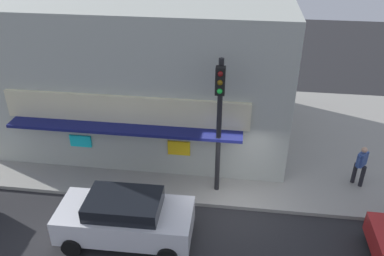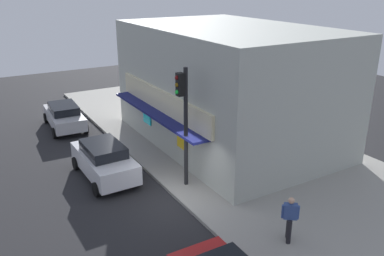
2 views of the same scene
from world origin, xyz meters
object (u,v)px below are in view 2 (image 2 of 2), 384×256
pedestrian (290,217)px  parked_car_white (104,160)px  potted_plant_by_doorway (179,146)px  traffic_light (184,113)px  parked_car_silver (64,116)px  trash_can (144,121)px

pedestrian → parked_car_white: bearing=-155.0°
potted_plant_by_doorway → traffic_light: bearing=-23.9°
parked_car_white → parked_car_silver: size_ratio=0.98×
traffic_light → pedestrian: size_ratio=3.11×
potted_plant_by_doorway → parked_car_white: size_ratio=0.25×
pedestrian → parked_car_white: size_ratio=0.39×
traffic_light → potted_plant_by_doorway: 4.03m
pedestrian → parked_car_white: pedestrian is taller
trash_can → pedestrian: size_ratio=0.50×
parked_car_white → traffic_light: bearing=44.2°
parked_car_silver → trash_can: bearing=55.3°
trash_can → potted_plant_by_doorway: (4.95, -0.31, 0.20)m
potted_plant_by_doorway → parked_car_white: (-0.07, -3.89, 0.10)m
traffic_light → parked_car_white: traffic_light is taller
pedestrian → trash_can: bearing=178.3°
parked_car_white → parked_car_silver: parked_car_white is taller
traffic_light → trash_can: traffic_light is taller
trash_can → pedestrian: pedestrian is taller
parked_car_white → parked_car_silver: (-7.74, 0.09, -0.08)m
parked_car_silver → pedestrian: bearing=13.2°
trash_can → parked_car_silver: 5.01m
parked_car_silver → traffic_light: bearing=13.9°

